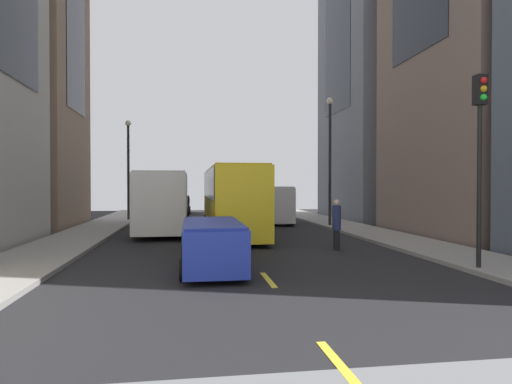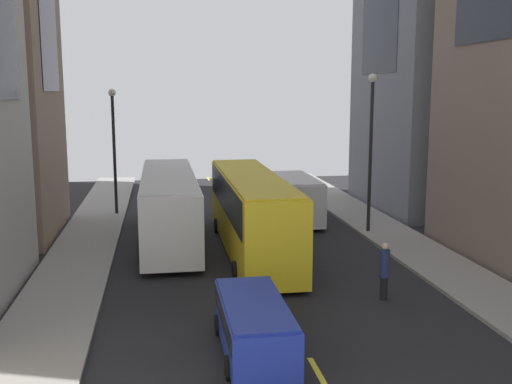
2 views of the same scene
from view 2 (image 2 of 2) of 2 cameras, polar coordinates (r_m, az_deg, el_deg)
ground_plane at (r=30.41m, az=-1.36°, el=-4.39°), size 42.19×42.19×0.00m
sidewalk_west at (r=30.35m, az=-15.79°, el=-4.64°), size 2.97×44.00×0.15m
sidewalk_east at (r=32.27m, az=12.17°, el=-3.65°), size 2.97×44.00×0.15m
lane_stripe_1 at (r=16.50m, az=6.01°, el=-16.86°), size 0.16×2.00×0.01m
lane_stripe_2 at (r=21.89m, az=1.87°, el=-10.00°), size 0.16×2.00×0.01m
lane_stripe_3 at (r=27.53m, az=-0.51°, el=-5.87°), size 0.16×2.00×0.01m
lane_stripe_4 at (r=33.30m, az=-2.06°, el=-3.15°), size 0.16×2.00×0.01m
lane_stripe_5 at (r=39.14m, az=-3.14°, el=-1.24°), size 0.16×2.00×0.01m
lane_stripe_6 at (r=45.02m, az=-3.94°, el=0.18°), size 0.16×2.00×0.01m
lane_stripe_7 at (r=50.93m, az=-4.55°, el=1.26°), size 0.16×2.00×0.01m
city_bus_white at (r=29.95m, az=-8.28°, el=-0.78°), size 2.80×12.91×3.35m
streetcar_yellow at (r=27.39m, az=-0.45°, el=-1.40°), size 2.70×12.96×3.59m
delivery_van_white at (r=33.88m, az=3.78°, el=-0.35°), size 2.25×5.76×2.58m
car_black_0 at (r=39.36m, az=1.41°, el=0.16°), size 1.91×4.07×1.53m
car_black_1 at (r=45.20m, az=-7.92°, el=1.40°), size 2.06×4.44×1.67m
car_blue_2 at (r=17.27m, az=-0.19°, el=-12.30°), size 1.95×4.66×1.53m
pedestrian_waiting_curb at (r=21.87m, az=12.11°, el=-7.21°), size 0.35×0.35×2.07m
streetlamp_near at (r=31.08m, az=10.86°, el=5.08°), size 0.44×0.44×8.05m
streetlamp_far at (r=36.09m, az=-13.36°, el=4.98°), size 0.44×0.44×7.32m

